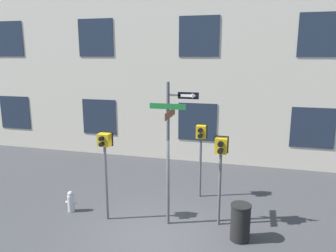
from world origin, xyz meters
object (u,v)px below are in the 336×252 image
Objects in this scene: trash_bin at (240,222)px; pedestrian_signal_across at (201,140)px; street_sign_pole at (170,142)px; pedestrian_signal_right at (221,156)px; pedestrian_signal_left at (105,152)px; fire_hydrant at (71,202)px.

pedestrian_signal_across is at bearing 121.37° from trash_bin.
trash_bin is at bearing -9.54° from street_sign_pole.
street_sign_pole is 1.44m from pedestrian_signal_right.
street_sign_pole reaches higher than pedestrian_signal_across.
pedestrian_signal_left reaches higher than fire_hydrant.
street_sign_pole is 1.57× the size of pedestrian_signal_right.
trash_bin is at bearing -3.30° from fire_hydrant.
fire_hydrant is (-4.55, -0.35, -1.74)m from pedestrian_signal_right.
pedestrian_signal_left is at bearing -7.28° from fire_hydrant.
fire_hydrant is (-3.71, -2.11, -1.68)m from pedestrian_signal_across.
street_sign_pole reaches higher than pedestrian_signal_left.
street_sign_pole is 2.19m from pedestrian_signal_across.
pedestrian_signal_left is at bearing 178.06° from trash_bin.
pedestrian_signal_right is at bearing -64.54° from pedestrian_signal_across.
trash_bin is (0.63, -0.65, -1.56)m from pedestrian_signal_right.
pedestrian_signal_right is at bearing 9.17° from pedestrian_signal_left.
pedestrian_signal_right reaches higher than fire_hydrant.
trash_bin is at bearing -58.63° from pedestrian_signal_across.
pedestrian_signal_right is (3.24, 0.52, -0.03)m from pedestrian_signal_left.
trash_bin is at bearing -1.94° from pedestrian_signal_left.
pedestrian_signal_across is 3.20m from trash_bin.
pedestrian_signal_across is at bearing 115.46° from pedestrian_signal_right.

